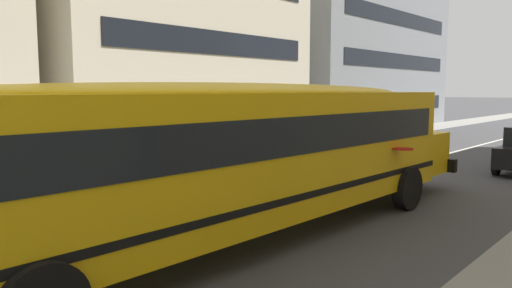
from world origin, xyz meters
TOP-DOWN VIEW (x-y plane):
  - ground_plane at (0.00, 0.00)m, footprint 400.00×400.00m
  - sidewalk_far at (0.00, 7.03)m, footprint 120.00×3.00m
  - lane_centreline at (0.00, 0.00)m, footprint 110.00×0.16m
  - school_bus at (-0.08, -1.68)m, footprint 13.72×3.44m
  - parked_car_maroon_under_tree at (19.64, 4.27)m, footprint 3.98×2.03m
  - apartment_block_far_right at (28.01, 14.03)m, footprint 19.17×11.06m

SIDE VIEW (x-z plane):
  - ground_plane at x=0.00m, z-range 0.00..0.00m
  - lane_centreline at x=0.00m, z-range 0.00..0.01m
  - sidewalk_far at x=0.00m, z-range 0.00..0.01m
  - parked_car_maroon_under_tree at x=19.64m, z-range 0.02..1.66m
  - school_bus at x=-0.08m, z-range 0.29..3.34m
  - apartment_block_far_right at x=28.01m, z-range 0.00..13.30m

